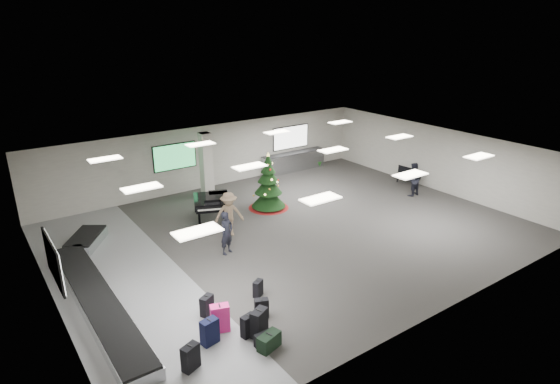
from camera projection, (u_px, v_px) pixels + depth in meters
ground at (293, 232)px, 19.07m from camera, size 18.00×18.00×0.00m
room_envelope at (276, 175)px, 18.57m from camera, size 18.02×14.02×3.21m
baggage_carousel at (95, 287)px, 14.68m from camera, size 2.28×9.71×0.43m
service_counter at (294, 161)px, 26.69m from camera, size 4.05×0.65×1.08m
suitcase_0 at (259, 323)px, 12.64m from camera, size 0.58×0.48×0.82m
suitcase_1 at (248, 326)px, 12.66m from camera, size 0.45×0.30×0.66m
pink_suitcase at (220, 318)px, 12.84m from camera, size 0.58×0.44×0.82m
suitcase_3 at (258, 288)px, 14.52m from camera, size 0.41×0.35×0.55m
navy_suitcase at (210, 332)px, 12.35m from camera, size 0.51×0.35×0.74m
suitcase_5 at (191, 357)px, 11.44m from camera, size 0.52×0.40×0.70m
green_duffel at (269, 341)px, 12.20m from camera, size 0.72×0.50×0.46m
suitcase_7 at (262, 308)px, 13.49m from camera, size 0.46×0.35×0.61m
suitcase_8 at (207, 305)px, 13.58m from camera, size 0.48×0.41×0.63m
black_duffel at (266, 340)px, 12.30m from camera, size 0.58×0.33×0.40m
christmas_tree at (268, 189)px, 21.22m from camera, size 1.85×1.85×2.64m
grand_piano at (212, 202)px, 20.10m from camera, size 2.09×2.33×1.09m
bench at (408, 175)px, 24.48m from camera, size 0.59×1.42×0.88m
traveler_a at (227, 233)px, 17.04m from camera, size 0.70×0.59×1.64m
traveler_b at (229, 214)px, 18.47m from camera, size 1.32×1.01×1.81m
traveler_bench at (413, 179)px, 22.76m from camera, size 0.83×0.66×1.66m
potted_plant_left at (268, 173)px, 25.30m from camera, size 0.52×0.50×0.74m
potted_plant_right at (318, 160)px, 27.55m from camera, size 0.48×0.48×0.76m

